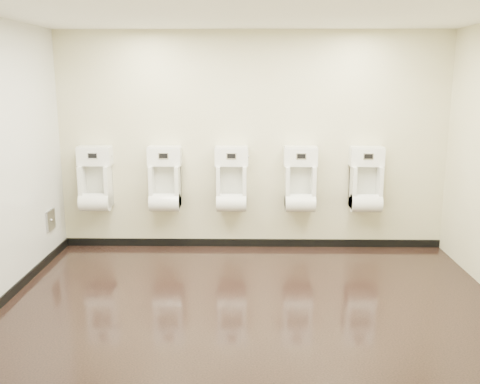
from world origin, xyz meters
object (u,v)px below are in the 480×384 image
object	(u,v)px
access_panel	(50,220)
urinal_4	(366,184)
urinal_1	(165,184)
urinal_2	(232,184)
urinal_0	(95,183)
urinal_3	(300,184)

from	to	relation	value
access_panel	urinal_4	size ratio (longest dim) A/B	0.31
urinal_1	urinal_4	distance (m)	2.58
access_panel	urinal_2	size ratio (longest dim) A/B	0.31
access_panel	urinal_0	world-z (taller)	urinal_0
urinal_0	urinal_3	distance (m)	2.63
access_panel	urinal_1	size ratio (longest dim) A/B	0.31
urinal_0	urinal_1	size ratio (longest dim) A/B	1.00
urinal_3	urinal_2	bearing A→B (deg)	180.00
urinal_1	urinal_2	xyz separation A→B (m)	(0.86, 0.00, 0.00)
urinal_4	urinal_2	bearing A→B (deg)	180.00
urinal_0	urinal_2	world-z (taller)	same
urinal_2	access_panel	bearing A→B (deg)	-169.64
urinal_4	urinal_3	bearing A→B (deg)	180.00
urinal_0	urinal_2	xyz separation A→B (m)	(1.76, 0.00, 0.00)
access_panel	urinal_0	xyz separation A→B (m)	(0.46, 0.41, 0.38)
access_panel	urinal_1	xyz separation A→B (m)	(1.36, 0.41, 0.38)
urinal_1	urinal_4	bearing A→B (deg)	0.00
urinal_1	access_panel	bearing A→B (deg)	-163.41
access_panel	urinal_1	bearing A→B (deg)	16.59
urinal_3	urinal_1	bearing A→B (deg)	180.00
urinal_2	urinal_4	distance (m)	1.72
urinal_0	urinal_4	size ratio (longest dim) A/B	1.00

